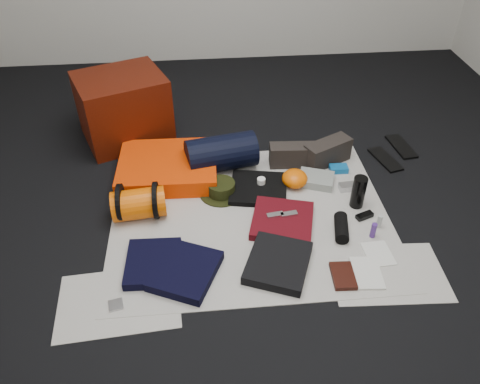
{
  "coord_description": "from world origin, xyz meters",
  "views": [
    {
      "loc": [
        -0.25,
        -2.01,
        1.84
      ],
      "look_at": [
        -0.05,
        0.1,
        0.1
      ],
      "focal_mm": 35.0,
      "sensor_mm": 36.0,
      "label": 1
    }
  ],
  "objects": [
    {
      "name": "sack_strap_left",
      "position": [
        -0.74,
        0.06,
        0.11
      ],
      "size": [
        0.02,
        0.22,
        0.22
      ],
      "primitive_type": "cylinder",
      "rotation": [
        0.0,
        1.57,
        0.0
      ],
      "color": "black",
      "rests_on": "newspaper_mat"
    },
    {
      "name": "newspaper_sheet_front_right",
      "position": [
        0.65,
        -0.5,
        0.0
      ],
      "size": [
        0.6,
        0.43,
        0.0
      ],
      "primitive_type": "cube",
      "rotation": [
        0.0,
        0.0,
        -0.05
      ],
      "color": "silver",
      "rests_on": "floor"
    },
    {
      "name": "compact_camera",
      "position": [
        0.63,
        0.18,
        0.03
      ],
      "size": [
        0.1,
        0.07,
        0.04
      ],
      "primitive_type": "cube",
      "rotation": [
        0.0,
        0.0,
        0.08
      ],
      "color": "#BCBBC1",
      "rests_on": "newspaper_mat"
    },
    {
      "name": "boonie_brim",
      "position": [
        -0.16,
        0.22,
        0.01
      ],
      "size": [
        0.35,
        0.35,
        0.01
      ],
      "primitive_type": "cylinder",
      "rotation": [
        0.0,
        0.0,
        -0.35
      ],
      "color": "black",
      "rests_on": "newspaper_mat"
    },
    {
      "name": "hiking_boot_left",
      "position": [
        0.33,
        0.48,
        0.08
      ],
      "size": [
        0.3,
        0.13,
        0.15
      ],
      "primitive_type": "cube",
      "rotation": [
        0.0,
        0.0,
        -0.06
      ],
      "color": "#2A2521",
      "rests_on": "newspaper_mat"
    },
    {
      "name": "key_cluster",
      "position": [
        -0.71,
        -0.58,
        0.01
      ],
      "size": [
        0.08,
        0.08,
        0.01
      ],
      "primitive_type": "cube",
      "rotation": [
        0.0,
        0.0,
        0.21
      ],
      "color": "#BCBBC1",
      "rests_on": "newspaper_mat"
    },
    {
      "name": "sack_strap_right",
      "position": [
        -0.54,
        0.06,
        0.11
      ],
      "size": [
        0.02,
        0.22,
        0.22
      ],
      "primitive_type": "cylinder",
      "rotation": [
        0.0,
        1.57,
        0.0
      ],
      "color": "black",
      "rests_on": "newspaper_mat"
    },
    {
      "name": "navy_duffel",
      "position": [
        -0.14,
        0.48,
        0.12
      ],
      "size": [
        0.48,
        0.32,
        0.23
      ],
      "primitive_type": "cylinder",
      "rotation": [
        0.0,
        1.57,
        0.19
      ],
      "color": "black",
      "rests_on": "newspaper_mat"
    },
    {
      "name": "floor",
      "position": [
        0.0,
        0.0,
        -0.01
      ],
      "size": [
        4.5,
        4.5,
        0.02
      ],
      "primitive_type": "cube",
      "color": "black",
      "rests_on": "ground"
    },
    {
      "name": "flip_flop_left",
      "position": [
        0.97,
        0.47,
        0.01
      ],
      "size": [
        0.17,
        0.3,
        0.02
      ],
      "primitive_type": "cube",
      "rotation": [
        0.0,
        0.0,
        0.26
      ],
      "color": "black",
      "rests_on": "floor"
    },
    {
      "name": "red_shirt",
      "position": [
        0.17,
        -0.09,
        0.03
      ],
      "size": [
        0.41,
        0.41,
        0.04
      ],
      "primitive_type": "cube",
      "rotation": [
        0.0,
        0.0,
        -0.26
      ],
      "color": "#4E080F",
      "rests_on": "newspaper_mat"
    },
    {
      "name": "orange_stuff_sack",
      "position": [
        0.31,
        0.25,
        0.06
      ],
      "size": [
        0.2,
        0.2,
        0.11
      ],
      "primitive_type": "ellipsoid",
      "rotation": [
        0.0,
        0.0,
        -0.3
      ],
      "color": "#E15803",
      "rests_on": "newspaper_mat"
    },
    {
      "name": "trousers_navy_b",
      "position": [
        -0.38,
        -0.42,
        0.03
      ],
      "size": [
        0.41,
        0.43,
        0.05
      ],
      "primitive_type": "cube",
      "rotation": [
        0.0,
        0.0,
        -0.42
      ],
      "color": "black",
      "rests_on": "newspaper_mat"
    },
    {
      "name": "energy_bar_b",
      "position": [
        0.21,
        -0.07,
        0.06
      ],
      "size": [
        0.1,
        0.05,
        0.01
      ],
      "primitive_type": "cube",
      "rotation": [
        0.0,
        0.0,
        0.14
      ],
      "color": "#BCBBC1",
      "rests_on": "red_shirt"
    },
    {
      "name": "map_booklet",
      "position": [
        0.54,
        -0.5,
        0.01
      ],
      "size": [
        0.16,
        0.22,
        0.01
      ],
      "primitive_type": "cube",
      "rotation": [
        0.0,
        0.0,
        -0.09
      ],
      "color": "silver",
      "rests_on": "newspaper_mat"
    },
    {
      "name": "toiletry_purple",
      "position": [
        0.65,
        -0.24,
        0.05
      ],
      "size": [
        0.04,
        0.04,
        0.09
      ],
      "primitive_type": "cylinder",
      "rotation": [
        0.0,
        0.0,
        0.41
      ],
      "color": "#49267B",
      "rests_on": "newspaper_mat"
    },
    {
      "name": "tape_roll",
      "position": [
        0.1,
        0.25,
        0.06
      ],
      "size": [
        0.05,
        0.05,
        0.04
      ],
      "primitive_type": "cylinder",
      "color": "white",
      "rests_on": "black_tshirt"
    },
    {
      "name": "stuff_sack",
      "position": [
        -0.64,
        0.06,
        0.09
      ],
      "size": [
        0.32,
        0.21,
        0.18
      ],
      "primitive_type": "cylinder",
      "rotation": [
        0.0,
        1.57,
        0.11
      ],
      "color": "#E15803",
      "rests_on": "newspaper_mat"
    },
    {
      "name": "sunglasses",
      "position": [
        0.66,
        -0.08,
        0.02
      ],
      "size": [
        0.11,
        0.08,
        0.03
      ],
      "primitive_type": "cube",
      "rotation": [
        0.0,
        0.0,
        0.37
      ],
      "color": "black",
      "rests_on": "newspaper_mat"
    },
    {
      "name": "trousers_charcoal",
      "position": [
        0.1,
        -0.41,
        0.03
      ],
      "size": [
        0.41,
        0.43,
        0.05
      ],
      "primitive_type": "cube",
      "rotation": [
        0.0,
        0.0,
        -0.39
      ],
      "color": "black",
      "rests_on": "newspaper_mat"
    },
    {
      "name": "water_bottle",
      "position": [
        0.64,
        0.03,
        0.11
      ],
      "size": [
        0.09,
        0.09,
        0.2
      ],
      "primitive_type": "cylinder",
      "rotation": [
        0.0,
        0.0,
        0.13
      ],
      "color": "black",
      "rests_on": "newspaper_mat"
    },
    {
      "name": "black_tshirt",
      "position": [
        0.08,
        0.22,
        0.02
      ],
      "size": [
        0.4,
        0.38,
        0.03
      ],
      "primitive_type": "cube",
      "rotation": [
        0.0,
        0.0,
        -0.18
      ],
      "color": "black",
      "rests_on": "newspaper_mat"
    },
    {
      "name": "hiking_boot_right",
      "position": [
        0.57,
        0.48,
        0.09
      ],
      "size": [
        0.34,
        0.25,
        0.16
      ],
      "primitive_type": "cube",
      "rotation": [
        0.0,
        0.0,
        0.47
      ],
      "color": "#2A2521",
      "rests_on": "newspaper_mat"
    },
    {
      "name": "flip_flop_right",
      "position": [
        1.13,
        0.61,
        0.01
      ],
      "size": [
        0.14,
        0.3,
        0.02
      ],
      "primitive_type": "cube",
      "rotation": [
        0.0,
        0.0,
        0.11
      ],
      "color": "black",
      "rests_on": "floor"
    },
    {
      "name": "newspaper_mat",
      "position": [
        0.0,
        0.0,
        0.0
      ],
      "size": [
        1.6,
        1.3,
        0.01
      ],
      "primitive_type": "cube",
      "color": "silver",
      "rests_on": "floor"
    },
    {
      "name": "speaker",
      "position": [
        0.49,
        -0.19,
        0.04
      ],
      "size": [
        0.11,
        0.21,
        0.08
      ],
      "primitive_type": "cylinder",
      "rotation": [
        1.57,
        0.0,
        -0.21
      ],
      "color": "black",
      "rests_on": "newspaper_mat"
    },
    {
      "name": "paperback_book",
      "position": [
        0.41,
        -0.51,
        0.02
      ],
      "size": [
        0.12,
        0.18,
        0.02
      ],
      "primitive_type": "cube",
      "rotation": [
        0.0,
        0.0,
        -0.05
      ],
      "color": "black",
      "rests_on": "newspaper_mat"
    },
    {
      "name": "newspaper_sheet_front_left",
      "position": [
        -0.7,
        -0.55,
        0.0
      ],
      "size": [
        0.61,
        0.44,
        0.0
      ],
      "primitive_type": "cube",
      "rotation": [
        0.0,
        0.0,
        0.07
      ],
      "color": "silver",
      "rests_on": "floor"
    },
    {
      "name": "toiletry_clear",
      "position": [
        0.71,
        -0.17,
        0.05
      ],
      "size": [
        0.03,
        0.03,
        0.08
      ],
      "primitive_type": "cylinder",
      "rotation": [
        0.0,
        0.0,
        0.26
      ],
      "color": "#A9AEA9",
      "rests_on": "newspaper_mat"
    },
    {
      "name": "sleeping_pad",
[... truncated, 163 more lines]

